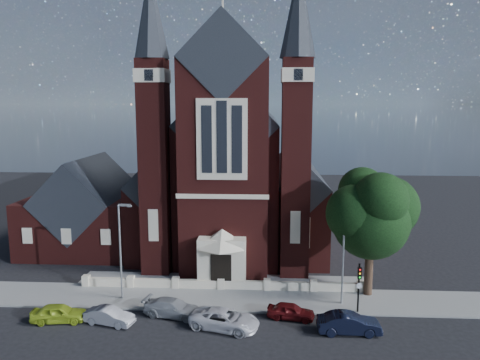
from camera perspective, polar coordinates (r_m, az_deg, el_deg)
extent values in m
plane|color=black|center=(49.84, -1.35, -9.50)|extent=(120.00, 120.00, 0.00)
cube|color=gray|center=(40.07, -2.59, -14.30)|extent=(60.00, 5.00, 0.12)
cube|color=gray|center=(43.75, -2.05, -12.22)|extent=(26.00, 3.00, 0.14)
cube|color=beige|center=(41.91, -2.30, -13.22)|extent=(24.00, 0.40, 0.90)
cube|color=#451512|center=(57.88, -0.58, 0.28)|extent=(10.00, 30.00, 14.00)
cube|color=black|center=(57.21, -0.60, 7.22)|extent=(10.00, 30.20, 10.00)
cube|color=#451512|center=(58.43, -8.01, -2.72)|extent=(5.00, 26.00, 8.00)
cube|color=#451512|center=(57.43, 6.85, -2.90)|extent=(5.00, 26.00, 8.00)
cube|color=black|center=(57.74, -8.10, 1.17)|extent=(5.01, 26.20, 5.01)
cube|color=black|center=(56.73, 6.93, 1.05)|extent=(5.01, 26.20, 5.01)
cube|color=#451512|center=(42.15, -2.00, 1.05)|extent=(8.00, 3.00, 20.00)
cube|color=black|center=(41.92, -2.08, 14.70)|extent=(8.00, 3.20, 8.00)
cube|color=beige|center=(40.29, -2.22, 4.96)|extent=(4.40, 0.15, 7.00)
cube|color=black|center=(40.21, -2.24, 5.24)|extent=(0.90, 0.08, 6.20)
cube|color=beige|center=(42.06, -2.19, -9.93)|extent=(4.20, 2.00, 4.40)
cube|color=black|center=(41.28, -2.33, -11.19)|extent=(1.80, 0.12, 3.20)
cone|color=beige|center=(41.39, -2.21, -7.05)|extent=(4.60, 4.60, 1.60)
cube|color=beige|center=(42.61, -2.12, 20.87)|extent=(0.15, 0.15, 1.60)
cube|color=#451512|center=(44.19, -10.30, 1.28)|extent=(2.60, 2.60, 20.00)
cube|color=beige|center=(43.86, -10.63, 12.35)|extent=(2.80, 2.80, 1.20)
cone|color=black|center=(44.52, -10.85, 19.43)|extent=(3.20, 3.20, 8.00)
cube|color=#451512|center=(43.05, 6.77, 1.16)|extent=(2.60, 2.60, 20.00)
cube|color=beige|center=(42.71, 6.99, 12.52)|extent=(2.80, 2.80, 1.20)
cone|color=black|center=(43.38, 7.14, 19.79)|extent=(3.20, 3.20, 8.00)
cube|color=#451512|center=(55.38, -17.90, -4.80)|extent=(12.00, 12.00, 6.00)
cube|color=black|center=(54.75, -18.05, -1.75)|extent=(8.49, 12.20, 8.49)
cylinder|color=black|center=(41.29, 15.43, -10.19)|extent=(0.70, 0.70, 5.00)
sphere|color=black|center=(40.16, 15.67, -4.80)|extent=(6.40, 6.40, 6.40)
sphere|color=black|center=(38.68, 16.76, -2.34)|extent=(4.40, 4.40, 4.40)
cylinder|color=gray|center=(39.79, -14.38, -8.61)|extent=(0.16, 0.16, 8.00)
cube|color=gray|center=(38.62, -13.91, -2.99)|extent=(1.00, 0.15, 0.18)
cube|color=gray|center=(38.52, -13.33, -3.12)|extent=(0.35, 0.22, 0.12)
cylinder|color=gray|center=(38.48, 12.47, -9.15)|extent=(0.16, 0.16, 8.00)
cube|color=gray|center=(37.52, 13.43, -3.33)|extent=(1.00, 0.15, 0.18)
cube|color=gray|center=(37.61, 14.03, -3.45)|extent=(0.35, 0.22, 0.12)
cylinder|color=black|center=(37.95, 14.25, -12.70)|extent=(0.14, 0.14, 4.00)
cube|color=black|center=(37.35, 14.38, -10.94)|extent=(0.28, 0.22, 0.90)
sphere|color=red|center=(37.13, 14.43, -10.57)|extent=(0.14, 0.14, 0.14)
sphere|color=#CC8C0C|center=(37.24, 14.41, -11.00)|extent=(0.14, 0.14, 0.14)
sphere|color=#0C9919|center=(37.34, 14.40, -11.44)|extent=(0.14, 0.14, 0.14)
imported|color=#97B323|center=(38.47, -21.22, -14.89)|extent=(4.14, 2.08, 1.35)
imported|color=gray|center=(37.00, -15.64, -15.68)|extent=(3.95, 2.18, 1.24)
imported|color=#929498|center=(37.26, -8.21, -15.17)|extent=(4.82, 2.77, 1.32)
imported|color=silver|center=(35.08, -1.90, -16.61)|extent=(5.49, 3.58, 1.40)
imported|color=#4F0D0F|center=(36.71, 6.21, -15.61)|extent=(3.77, 2.05, 1.22)
imported|color=black|center=(35.27, 13.14, -16.66)|extent=(4.47, 1.62, 1.46)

